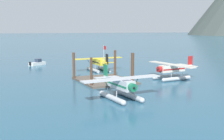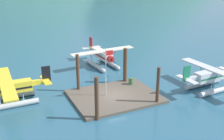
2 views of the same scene
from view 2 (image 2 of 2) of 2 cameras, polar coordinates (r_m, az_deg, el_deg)
name	(u,v)px [view 2 (image 2 of 2)]	position (r m, az deg, el deg)	size (l,w,h in m)	color
ground_plane	(114,97)	(32.91, 0.51, -5.71)	(1200.00, 1200.00, 0.00)	#285670
dock_platform	(114,96)	(32.84, 0.51, -5.47)	(10.06, 7.98, 0.30)	brown
piling_near_left	(97,99)	(27.23, -3.18, -6.02)	(0.43, 0.43, 4.62)	#4C3323
piling_near_right	(158,86)	(30.81, 9.49, -3.33)	(0.37, 0.37, 4.42)	#4C3323
piling_far_left	(78,73)	(33.90, -7.09, -0.68)	(0.41, 0.41, 4.81)	#4C3323
piling_far_right	(125,66)	(36.24, 2.74, 0.83)	(0.51, 0.51, 4.82)	#4C3323
flagpole	(107,67)	(31.41, -1.08, 0.60)	(0.95, 0.10, 5.65)	silver
fuel_drum	(131,81)	(35.78, 3.94, -2.31)	(0.62, 0.62, 0.88)	#33663D
seaplane_yellow_port_fwd	(10,90)	(32.94, -20.45, -4.00)	(7.98, 10.40, 3.84)	#B7BABF
seaplane_cream_bow_right	(102,57)	(43.08, -2.00, 2.75)	(10.47, 7.97, 3.84)	#B7BABF
seaplane_silver_stbd_aft	(211,78)	(36.65, 19.87, -1.54)	(7.98, 10.46, 3.84)	#B7BABF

